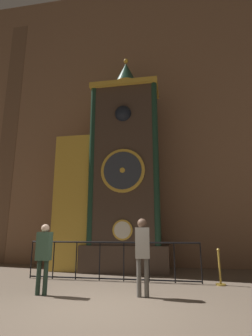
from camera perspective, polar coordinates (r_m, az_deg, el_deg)
name	(u,v)px	position (r m, az deg, el deg)	size (l,w,h in m)	color
ground_plane	(93,310)	(5.80, -7.14, -28.38)	(28.00, 28.00, 0.00)	brown
cathedral_back_wall	(134,111)	(13.08, 1.69, 12.23)	(24.00, 0.32, 14.32)	#846047
clock_tower	(114,177)	(10.69, -2.52, -1.88)	(4.47, 1.79, 9.05)	#423328
railing_fence	(112,259)	(8.59, -3.15, -19.11)	(5.41, 0.05, 1.15)	black
visitor_near	(44,252)	(7.06, -17.47, -16.99)	(0.34, 0.22, 1.65)	#213427
visitor_far	(142,248)	(6.59, 3.58, -17.02)	(0.37, 0.26, 1.79)	#58554F
stanchion_post	(220,273)	(8.42, 19.77, -20.73)	(0.28, 0.28, 0.99)	#B28E33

